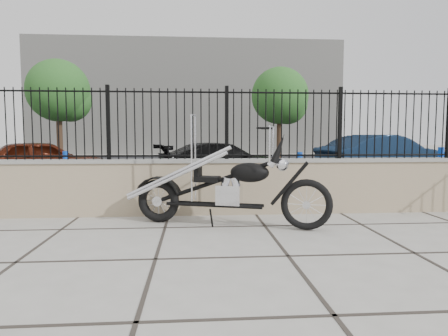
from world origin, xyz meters
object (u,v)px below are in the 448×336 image
Objects in this scene: car_blue at (383,157)px; car_black at (223,162)px; chopper_motorcycle at (226,170)px; car_red at (43,161)px.

car_black is at bearing 74.80° from car_blue.
car_blue is (4.98, -0.03, 0.12)m from car_black.
car_black is (0.39, 5.98, -0.29)m from chopper_motorcycle.
car_red is 5.23m from car_black.
car_red is (-4.84, 5.99, -0.24)m from chopper_motorcycle.
chopper_motorcycle is 0.73× the size of car_black.
car_red reaches higher than car_black.
chopper_motorcycle is at bearing 158.34° from car_black.
car_black is at bearing 104.33° from chopper_motorcycle.
car_red is 0.87× the size of car_blue.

